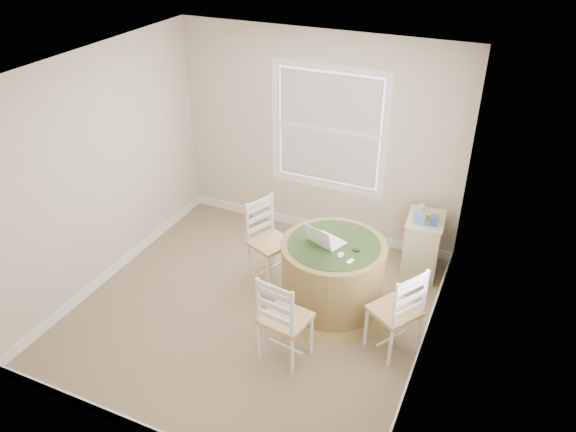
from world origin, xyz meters
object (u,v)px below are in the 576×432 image
at_px(round_table, 333,273).
at_px(chair_right, 395,310).
at_px(laptop, 325,240).
at_px(chair_near, 285,318).
at_px(corner_chest, 422,245).
at_px(chair_left, 270,242).

bearing_deg(round_table, chair_right, -9.39).
height_order(chair_right, laptop, laptop).
height_order(round_table, chair_near, chair_near).
bearing_deg(corner_chest, round_table, -131.21).
distance_m(round_table, corner_chest, 1.25).
relative_size(chair_left, corner_chest, 1.31).
bearing_deg(chair_right, chair_near, -27.54).
bearing_deg(round_table, chair_left, -176.27).
distance_m(laptop, corner_chest, 1.39).
height_order(chair_near, chair_right, same).
distance_m(round_table, chair_left, 0.84).
xyz_separation_m(chair_near, laptop, (0.04, 0.89, 0.34)).
relative_size(chair_near, corner_chest, 1.31).
relative_size(round_table, chair_near, 1.35).
height_order(chair_left, laptop, laptop).
distance_m(chair_near, corner_chest, 2.10).
bearing_deg(laptop, corner_chest, -108.04).
bearing_deg(corner_chest, chair_near, -119.56).
bearing_deg(chair_left, corner_chest, -39.70).
relative_size(round_table, chair_left, 1.35).
bearing_deg(chair_right, laptop, -80.99).
distance_m(chair_left, laptop, 0.83).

